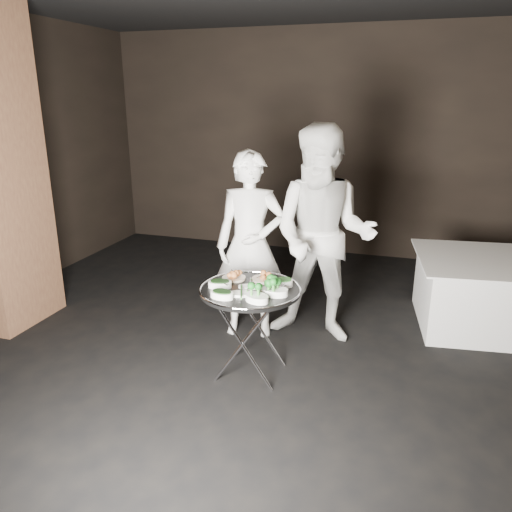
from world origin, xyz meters
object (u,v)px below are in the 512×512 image
(waiter_left, at_px, (250,245))
(tray_stand, at_px, (250,328))
(dining_table, at_px, (479,293))
(serving_tray, at_px, (250,290))
(waiter_right, at_px, (323,236))

(waiter_left, bearing_deg, tray_stand, -83.40)
(tray_stand, height_order, dining_table, tray_stand)
(serving_tray, xyz_separation_m, waiter_left, (-0.23, 0.72, 0.13))
(tray_stand, relative_size, waiter_right, 0.37)
(waiter_right, bearing_deg, serving_tray, -115.04)
(serving_tray, height_order, waiter_left, waiter_left)
(tray_stand, xyz_separation_m, waiter_left, (-0.23, 0.72, 0.45))
(tray_stand, bearing_deg, dining_table, 39.52)
(waiter_right, bearing_deg, waiter_left, -170.07)
(serving_tray, xyz_separation_m, dining_table, (1.81, 1.50, -0.38))
(serving_tray, distance_m, dining_table, 2.38)
(tray_stand, xyz_separation_m, waiter_right, (0.40, 0.81, 0.56))
(tray_stand, relative_size, waiter_left, 0.42)
(dining_table, bearing_deg, waiter_left, -159.18)
(serving_tray, relative_size, dining_table, 0.66)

